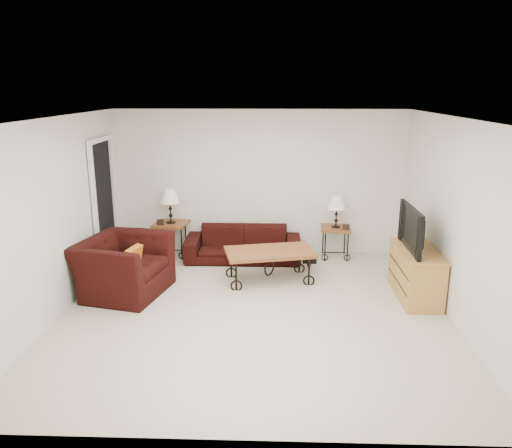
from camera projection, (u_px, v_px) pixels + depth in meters
The scene contains 20 objects.
ground at pixel (254, 311), 6.59m from camera, with size 5.00×5.00×0.00m, color beige.
wall_back at pixel (260, 183), 8.66m from camera, with size 5.00×0.02×2.50m, color silver.
wall_front at pixel (241, 303), 3.85m from camera, with size 5.00×0.02×2.50m, color silver.
wall_left at pixel (58, 218), 6.34m from camera, with size 0.02×5.00×2.50m, color silver.
wall_right at pixel (456, 221), 6.17m from camera, with size 0.02×5.00×2.50m, color silver.
ceiling at pixel (254, 118), 5.92m from camera, with size 5.00×5.00×0.00m, color white.
doorway at pixel (104, 206), 7.99m from camera, with size 0.08×0.94×2.04m, color black.
sofa at pixel (243, 244), 8.47m from camera, with size 1.94×0.76×0.57m, color black.
side_table_left at pixel (172, 239), 8.68m from camera, with size 0.55×0.55×0.60m, color brown.
side_table_right at pixel (335, 242), 8.59m from camera, with size 0.50×0.50×0.54m, color brown.
lamp_left at pixel (170, 206), 8.52m from camera, with size 0.34×0.34×0.60m, color black, non-canonical shape.
lamp_right at pixel (336, 212), 8.45m from camera, with size 0.31×0.31×0.54m, color black, non-canonical shape.
photo_frame_left at pixel (160, 222), 8.45m from camera, with size 0.12×0.02×0.10m, color black.
photo_frame_right at pixel (346, 227), 8.36m from camera, with size 0.11×0.01×0.09m, color black.
coffee_table at pixel (269, 266), 7.55m from camera, with size 1.30×0.70×0.49m, color brown.
armchair at pixel (124, 266), 7.08m from camera, with size 1.23×1.08×0.80m, color black.
throw_pillow at pixel (133, 260), 6.99m from camera, with size 0.36×0.10×0.36m, color #C14C18.
tv_stand at pixel (416, 273), 6.94m from camera, with size 0.49×1.17×0.70m, color #C48649.
television at pixel (418, 229), 6.77m from camera, with size 1.04×0.14×0.60m, color black.
backpack at pixel (309, 254), 8.13m from camera, with size 0.35×0.26×0.45m, color black.
Camera 1 is at (0.24, -6.04, 2.85)m, focal length 35.06 mm.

